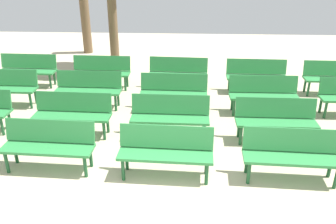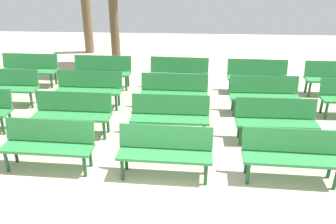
# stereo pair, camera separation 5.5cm
# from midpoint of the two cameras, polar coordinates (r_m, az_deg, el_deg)

# --- Properties ---
(bench_r0_c1) EXTENTS (1.62, 0.55, 0.87)m
(bench_r0_c1) POSITION_cam_midpoint_polar(r_m,az_deg,el_deg) (6.56, -18.89, -4.68)
(bench_r0_c1) COLOR #2D8442
(bench_r0_c1) RESTS_ON ground_plane
(bench_r0_c2) EXTENTS (1.62, 0.55, 0.87)m
(bench_r0_c2) POSITION_cam_midpoint_polar(r_m,az_deg,el_deg) (6.02, -0.63, -5.98)
(bench_r0_c2) COLOR #2D8442
(bench_r0_c2) RESTS_ON ground_plane
(bench_r0_c3) EXTENTS (1.62, 0.55, 0.87)m
(bench_r0_c3) POSITION_cam_midpoint_polar(r_m,az_deg,el_deg) (6.27, 19.02, -6.13)
(bench_r0_c3) COLOR #2D8442
(bench_r0_c3) RESTS_ON ground_plane
(bench_r1_c1) EXTENTS (1.61, 0.53, 0.87)m
(bench_r1_c1) POSITION_cam_midpoint_polar(r_m,az_deg,el_deg) (7.63, -15.28, 0.09)
(bench_r1_c1) COLOR #2D8442
(bench_r1_c1) RESTS_ON ground_plane
(bench_r1_c2) EXTENTS (1.61, 0.51, 0.87)m
(bench_r1_c2) POSITION_cam_midpoint_polar(r_m,az_deg,el_deg) (7.24, 0.12, -0.34)
(bench_r1_c2) COLOR #2D8442
(bench_r1_c2) RESTS_ON ground_plane
(bench_r1_c3) EXTENTS (1.60, 0.50, 0.87)m
(bench_r1_c3) POSITION_cam_midpoint_polar(r_m,az_deg,el_deg) (7.40, 16.75, -0.89)
(bench_r1_c3) COLOR #2D8442
(bench_r1_c3) RESTS_ON ground_plane
(bench_r2_c0) EXTENTS (1.60, 0.49, 0.87)m
(bench_r2_c0) POSITION_cam_midpoint_polar(r_m,az_deg,el_deg) (9.68, -24.95, 3.91)
(bench_r2_c0) COLOR #2D8442
(bench_r2_c0) RESTS_ON ground_plane
(bench_r2_c1) EXTENTS (1.61, 0.51, 0.87)m
(bench_r2_c1) POSITION_cam_midpoint_polar(r_m,az_deg,el_deg) (8.88, -12.85, 3.92)
(bench_r2_c1) COLOR #2D8442
(bench_r2_c1) RESTS_ON ground_plane
(bench_r2_c2) EXTENTS (1.61, 0.52, 0.87)m
(bench_r2_c2) POSITION_cam_midpoint_polar(r_m,az_deg,el_deg) (8.48, 0.74, 3.54)
(bench_r2_c2) COLOR #2D8442
(bench_r2_c2) RESTS_ON ground_plane
(bench_r2_c3) EXTENTS (1.60, 0.49, 0.87)m
(bench_r2_c3) POSITION_cam_midpoint_polar(r_m,az_deg,el_deg) (8.63, 14.92, 3.07)
(bench_r2_c3) COLOR #2D8442
(bench_r2_c3) RESTS_ON ground_plane
(bench_r3_c0) EXTENTS (1.61, 0.52, 0.87)m
(bench_r3_c0) POSITION_cam_midpoint_polar(r_m,az_deg,el_deg) (10.85, -21.76, 6.59)
(bench_r3_c0) COLOR #2D8442
(bench_r3_c0) RESTS_ON ground_plane
(bench_r3_c1) EXTENTS (1.61, 0.51, 0.87)m
(bench_r3_c1) POSITION_cam_midpoint_polar(r_m,az_deg,el_deg) (10.10, -10.84, 6.65)
(bench_r3_c1) COLOR #2D8442
(bench_r3_c1) RESTS_ON ground_plane
(bench_r3_c2) EXTENTS (1.62, 0.56, 0.87)m
(bench_r3_c2) POSITION_cam_midpoint_polar(r_m,az_deg,el_deg) (9.78, 1.47, 6.49)
(bench_r3_c2) COLOR #2D8442
(bench_r3_c2) RESTS_ON ground_plane
(bench_r3_c3) EXTENTS (1.61, 0.52, 0.87)m
(bench_r3_c3) POSITION_cam_midpoint_polar(r_m,az_deg,el_deg) (9.89, 13.88, 5.97)
(bench_r3_c3) COLOR #2D8442
(bench_r3_c3) RESTS_ON ground_plane
(bench_r3_c4) EXTENTS (1.61, 0.51, 0.87)m
(bench_r3_c4) POSITION_cam_midpoint_polar(r_m,az_deg,el_deg) (10.43, 25.08, 5.29)
(bench_r3_c4) COLOR #2D8442
(bench_r3_c4) RESTS_ON ground_plane
(tree_1) EXTENTS (0.33, 0.33, 2.46)m
(tree_1) POSITION_cam_midpoint_polar(r_m,az_deg,el_deg) (13.66, -13.27, 14.30)
(tree_1) COLOR brown
(tree_1) RESTS_ON ground_plane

